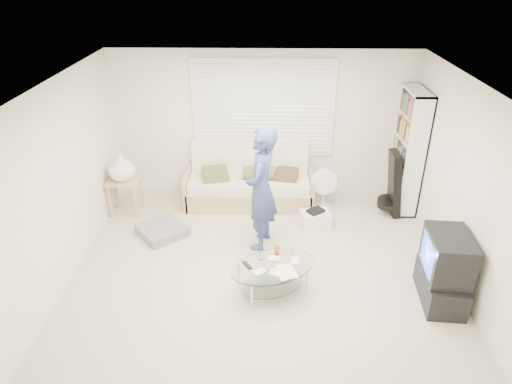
{
  "coord_description": "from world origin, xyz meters",
  "views": [
    {
      "loc": [
        0.04,
        -5.02,
        3.79
      ],
      "look_at": [
        -0.08,
        0.3,
        1.01
      ],
      "focal_mm": 32.0,
      "sensor_mm": 36.0,
      "label": 1
    }
  ],
  "objects_px": {
    "tv_unit": "(444,270)",
    "bookshelf": "(408,151)",
    "futon_sofa": "(249,184)",
    "coffee_table": "(273,271)"
  },
  "relations": [
    {
      "from": "bookshelf",
      "to": "tv_unit",
      "type": "height_order",
      "value": "bookshelf"
    },
    {
      "from": "tv_unit",
      "to": "coffee_table",
      "type": "distance_m",
      "value": 2.05
    },
    {
      "from": "futon_sofa",
      "to": "bookshelf",
      "type": "distance_m",
      "value": 2.63
    },
    {
      "from": "bookshelf",
      "to": "tv_unit",
      "type": "xyz_separation_m",
      "value": [
        -0.13,
        -2.37,
        -0.55
      ]
    },
    {
      "from": "futon_sofa",
      "to": "bookshelf",
      "type": "bearing_deg",
      "value": -1.79
    },
    {
      "from": "bookshelf",
      "to": "tv_unit",
      "type": "distance_m",
      "value": 2.44
    },
    {
      "from": "futon_sofa",
      "to": "coffee_table",
      "type": "height_order",
      "value": "futon_sofa"
    },
    {
      "from": "tv_unit",
      "to": "bookshelf",
      "type": "bearing_deg",
      "value": 86.98
    },
    {
      "from": "coffee_table",
      "to": "tv_unit",
      "type": "bearing_deg",
      "value": -2.58
    },
    {
      "from": "tv_unit",
      "to": "coffee_table",
      "type": "height_order",
      "value": "tv_unit"
    }
  ]
}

